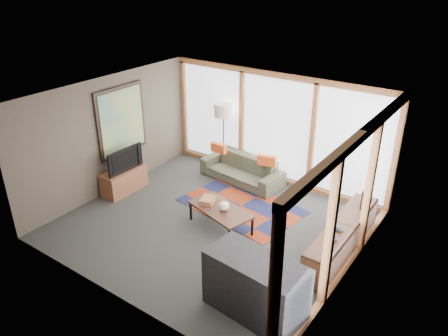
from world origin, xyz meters
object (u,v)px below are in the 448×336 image
Objects in this scene: floor_lamp at (223,138)px; tv_console at (124,180)px; sofa at (242,169)px; bar_counter at (255,287)px; television at (123,159)px; coffee_table at (221,218)px; bookshelf at (342,239)px.

tv_console is at bearing -119.71° from floor_lamp.
sofa is 1.35× the size of bar_counter.
sofa is 0.90m from floor_lamp.
tv_console is at bearing 101.30° from television.
bookshelf is at bearing 14.01° from coffee_table.
bookshelf is at bearing -81.71° from television.
bar_counter is (4.37, -1.53, -0.33)m from television.
television is (-2.63, -0.03, 0.59)m from coffee_table.
bookshelf is at bearing 6.91° from tv_console.
coffee_table is 2.35m from bar_counter.
coffee_table is at bearing 0.72° from tv_console.
tv_console is (-4.90, -0.59, -0.04)m from bookshelf.
sofa reaches higher than tv_console.
bookshelf reaches higher than tv_console.
tv_console is 4.65m from bar_counter.
bar_counter is (4.39, -1.52, 0.21)m from tv_console.
sofa is 2.08m from coffee_table.
sofa is at bearing -42.34° from television.
floor_lamp is at bearing -27.95° from television.
sofa is 2.14× the size of television.
bar_counter is at bearing -49.26° from floor_lamp.
bar_counter is (2.50, -3.49, 0.18)m from sofa.
tv_console is (-2.65, -0.03, 0.05)m from coffee_table.
floor_lamp is at bearing 123.94° from coffee_table.
floor_lamp is at bearing 60.29° from tv_console.
sofa is at bearing 111.50° from coffee_table.
floor_lamp reaches higher than television.
television is at bearing 166.11° from bar_counter.
bookshelf reaches higher than coffee_table.
sofa is 2.73m from tv_console.
television reaches higher than sofa.
television is (-1.87, -1.96, 0.51)m from sofa.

